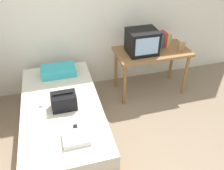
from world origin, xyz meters
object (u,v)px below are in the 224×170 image
object	(u,v)px
book_row	(165,39)
pillow	(58,71)
folded_towel	(76,138)
picture_frame	(182,46)
water_bottle	(158,46)
remote_silver	(41,103)
bed	(63,120)
handbag	(64,101)
magazine	(55,127)
desk	(152,56)
remote_dark	(76,130)
tv	(142,42)

from	to	relation	value
book_row	pillow	xyz separation A→B (m)	(-1.71, -0.07, -0.27)
folded_towel	picture_frame	bearing A→B (deg)	32.93
water_bottle	remote_silver	distance (m)	1.90
folded_towel	bed	bearing A→B (deg)	99.17
remote_silver	folded_towel	xyz separation A→B (m)	(0.35, -0.71, 0.02)
handbag	folded_towel	world-z (taller)	handbag
picture_frame	folded_towel	xyz separation A→B (m)	(-1.83, -1.19, -0.25)
bed	book_row	size ratio (longest dim) A/B	8.34
picture_frame	remote_silver	distance (m)	2.24
remote_silver	folded_towel	size ratio (longest dim) A/B	0.51
magazine	water_bottle	bearing A→B (deg)	30.68
picture_frame	desk	bearing A→B (deg)	164.91
desk	magazine	world-z (taller)	desk
bed	remote_dark	size ratio (longest dim) A/B	12.82
picture_frame	magazine	xyz separation A→B (m)	(-2.03, -0.94, -0.28)
pillow	handbag	bearing A→B (deg)	-89.57
handbag	folded_towel	distance (m)	0.56
desk	remote_dark	world-z (taller)	desk
book_row	picture_frame	bearing A→B (deg)	-49.52
book_row	folded_towel	bearing A→B (deg)	-139.39
tv	book_row	world-z (taller)	tv
tv	pillow	world-z (taller)	tv
remote_silver	magazine	bearing A→B (deg)	-72.90
tv	picture_frame	distance (m)	0.64
desk	folded_towel	xyz separation A→B (m)	(-1.40, -1.30, -0.09)
magazine	tv	bearing A→B (deg)	36.35
water_bottle	folded_towel	bearing A→B (deg)	-139.77
tv	remote_silver	world-z (taller)	tv
water_bottle	remote_dark	xyz separation A→B (m)	(-1.44, -1.10, -0.31)
remote_dark	picture_frame	bearing A→B (deg)	30.10
remote_dark	book_row	bearing A→B (deg)	38.07
picture_frame	remote_dark	xyz separation A→B (m)	(-1.82, -1.05, -0.27)
picture_frame	handbag	distance (m)	2.00
bed	handbag	bearing A→B (deg)	-64.75
picture_frame	pillow	distance (m)	1.92
pillow	remote_silver	world-z (taller)	pillow
desk	book_row	world-z (taller)	book_row
folded_towel	desk	bearing A→B (deg)	42.93
tv	water_bottle	bearing A→B (deg)	-12.43
book_row	water_bottle	bearing A→B (deg)	-136.62
magazine	bed	bearing A→B (deg)	75.93
water_bottle	magazine	bearing A→B (deg)	-149.32
tv	remote_silver	distance (m)	1.70
remote_silver	handbag	bearing A→B (deg)	-28.42
desk	folded_towel	world-z (taller)	desk
water_bottle	pillow	xyz separation A→B (m)	(-1.52, 0.11, -0.26)
water_bottle	magazine	world-z (taller)	water_bottle
desk	remote_silver	distance (m)	1.85
water_bottle	folded_towel	xyz separation A→B (m)	(-1.45, -1.23, -0.29)
tv	handbag	size ratio (longest dim) A/B	1.47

